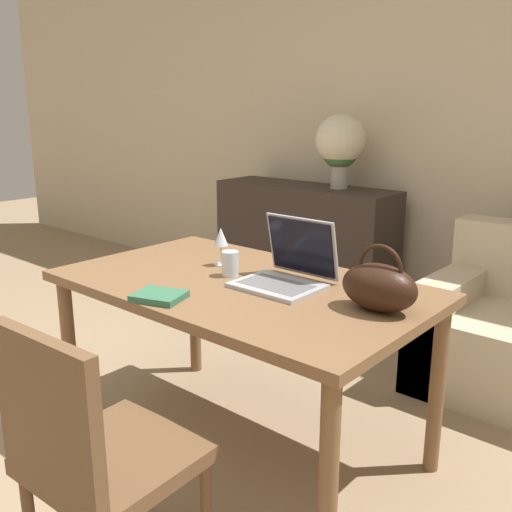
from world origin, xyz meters
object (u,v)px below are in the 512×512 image
(handbag, at_px, (379,286))
(flower_vase, at_px, (340,144))
(wine_glass, at_px, (221,239))
(chair, at_px, (92,451))
(drinking_glass, at_px, (230,264))
(laptop, at_px, (289,267))

(handbag, xyz_separation_m, flower_vase, (-1.16, 1.55, 0.35))
(wine_glass, bearing_deg, chair, -66.15)
(drinking_glass, xyz_separation_m, flower_vase, (-0.50, 1.58, 0.39))
(handbag, bearing_deg, chair, -112.62)
(flower_vase, bearing_deg, wine_glass, -76.57)
(laptop, bearing_deg, flower_vase, 116.25)
(laptop, height_order, handbag, laptop)
(chair, relative_size, drinking_glass, 8.43)
(flower_vase, bearing_deg, laptop, -63.75)
(wine_glass, distance_m, flower_vase, 1.57)
(laptop, xyz_separation_m, wine_glass, (-0.39, 0.02, 0.05))
(chair, distance_m, flower_vase, 2.67)
(handbag, height_order, flower_vase, flower_vase)
(drinking_glass, bearing_deg, laptop, 16.05)
(chair, distance_m, laptop, 1.00)
(drinking_glass, bearing_deg, handbag, 2.76)
(laptop, relative_size, handbag, 1.19)
(wine_glass, distance_m, handbag, 0.81)
(drinking_glass, height_order, handbag, handbag)
(drinking_glass, bearing_deg, chair, -71.80)
(wine_glass, bearing_deg, flower_vase, 103.43)
(chair, height_order, laptop, laptop)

